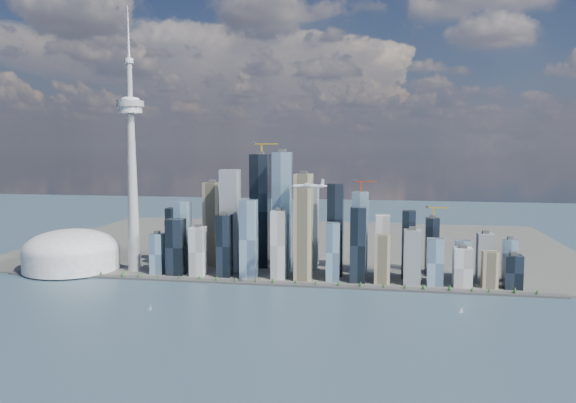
% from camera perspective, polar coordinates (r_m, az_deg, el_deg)
% --- Properties ---
extents(ground, '(4000.00, 4000.00, 0.00)m').
position_cam_1_polar(ground, '(868.33, -5.84, -12.35)').
color(ground, '#344E5B').
rests_on(ground, ground).
extents(seawall, '(1100.00, 22.00, 4.00)m').
position_cam_1_polar(seawall, '(1101.07, -2.26, -8.32)').
color(seawall, '#383838').
rests_on(seawall, ground).
extents(land, '(1400.00, 900.00, 3.00)m').
position_cam_1_polar(land, '(1534.47, 1.31, -4.33)').
color(land, '#4C4C47').
rests_on(land, ground).
extents(shoreline_trees, '(960.53, 7.20, 8.80)m').
position_cam_1_polar(shoreline_trees, '(1099.45, -2.27, -7.98)').
color(shoreline_trees, '#3F2D1E').
rests_on(shoreline_trees, seawall).
extents(skyscraper_cluster, '(736.00, 142.00, 273.19)m').
position_cam_1_polar(skyscraper_cluster, '(1157.67, 1.52, -3.42)').
color(skyscraper_cluster, black).
rests_on(skyscraper_cluster, land).
extents(needle_tower, '(56.00, 56.00, 550.50)m').
position_cam_1_polar(needle_tower, '(1223.76, -15.59, 3.96)').
color(needle_tower, '#9F9F9A').
rests_on(needle_tower, land).
extents(dome_stadium, '(200.00, 200.00, 86.00)m').
position_cam_1_polar(dome_stadium, '(1301.65, -21.14, -4.83)').
color(dome_stadium, '#BABABA').
rests_on(dome_stadium, land).
extents(airplane, '(63.70, 56.52, 15.54)m').
position_cam_1_polar(airplane, '(985.55, 2.15, 1.62)').
color(airplane, silver).
rests_on(airplane, ground).
extents(sailboat_west, '(7.76, 3.55, 10.75)m').
position_cam_1_polar(sailboat_west, '(963.88, -13.82, -10.44)').
color(sailboat_west, white).
rests_on(sailboat_west, ground).
extents(sailboat_east, '(7.43, 2.90, 10.25)m').
position_cam_1_polar(sailboat_east, '(962.19, 17.18, -10.57)').
color(sailboat_east, white).
rests_on(sailboat_east, ground).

